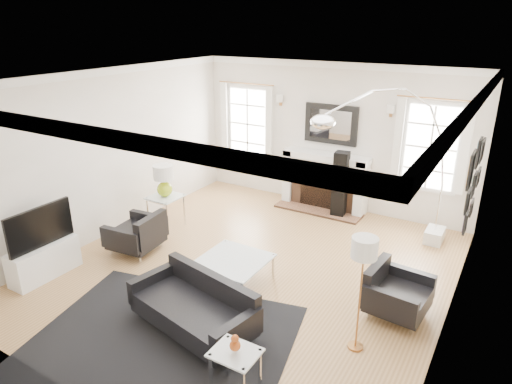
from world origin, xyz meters
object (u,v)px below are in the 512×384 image
Objects in this scene: arc_floor_lamp at (385,162)px; armchair_left at (139,234)px; armchair_right at (394,294)px; gourd_lamp at (164,179)px; fireplace at (324,182)px; sofa at (196,307)px; coffee_table at (233,261)px.

armchair_left is at bearing -146.55° from arc_floor_lamp.
armchair_right is 1.47× the size of gourd_lamp.
armchair_left is 4.04m from arc_floor_lamp.
sofa is (0.18, -4.31, -0.26)m from fireplace.
armchair_right is 2.17m from coffee_table.
armchair_left is 1.05× the size of armchair_right.
armchair_right is 0.93× the size of coffee_table.
arc_floor_lamp reaches higher than sofa.
fireplace is at bearing 90.56° from coffee_table.
fireplace is 3.72m from armchair_left.
fireplace reaches higher than armchair_right.
sofa is 1.96× the size of armchair_left.
sofa is at bearing -42.06° from gourd_lamp.
gourd_lamp is at bearing -131.96° from fireplace.
arc_floor_lamp is at bearing 57.61° from coffee_table.
fireplace is 3.55m from armchair_right.
coffee_table is at bearing 98.16° from sofa.
armchair_left is 3.98m from armchair_right.
gourd_lamp reaches higher than coffee_table.
armchair_right is (3.96, 0.42, -0.01)m from armchair_left.
armchair_right is at bearing -67.00° from arc_floor_lamp.
armchair_right is at bearing -52.68° from fireplace.
armchair_right is at bearing 37.30° from sofa.
armchair_left is at bearing 178.50° from coffee_table.
fireplace is 0.63× the size of arc_floor_lamp.
fireplace is 2.01m from arc_floor_lamp.
coffee_table is (-0.15, 1.03, 0.08)m from sofa.
sofa is 2.47m from armchair_right.
arc_floor_lamp is (3.48, 1.19, 0.53)m from gourd_lamp.
fireplace is 3.10m from gourd_lamp.
gourd_lamp is 3.72m from arc_floor_lamp.
armchair_left is at bearing -75.41° from gourd_lamp.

